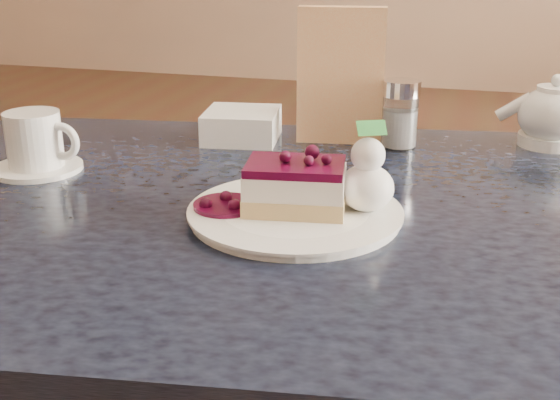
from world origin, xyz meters
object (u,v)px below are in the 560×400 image
(dessert_plate, at_px, (295,214))
(cheesecake_slice, at_px, (295,187))
(coffee_set, at_px, (36,145))
(main_table, at_px, (299,259))

(dessert_plate, relative_size, cheesecake_slice, 1.94)
(dessert_plate, xyz_separation_m, coffee_set, (-0.43, 0.08, 0.03))
(dessert_plate, relative_size, coffee_set, 1.84)
(dessert_plate, bearing_deg, coffee_set, 169.39)
(cheesecake_slice, distance_m, coffee_set, 0.43)
(coffee_set, bearing_deg, main_table, -3.89)
(main_table, relative_size, dessert_plate, 5.11)
(main_table, bearing_deg, dessert_plate, -90.00)
(main_table, relative_size, cheesecake_slice, 9.94)
(cheesecake_slice, xyz_separation_m, coffee_set, (-0.43, 0.08, -0.00))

